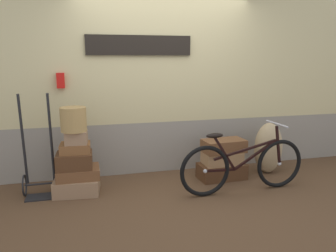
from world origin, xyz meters
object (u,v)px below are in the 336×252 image
(luggage_trolley, at_px, (40,171))
(suitcase_4, at_px, (76,138))
(suitcase_1, at_px, (78,173))
(suitcase_2, at_px, (74,160))
(suitcase_6, at_px, (222,158))
(suitcase_3, at_px, (75,148))
(bicycle, at_px, (243,166))
(suitcase_5, at_px, (222,171))
(burlap_sack, at_px, (268,148))
(suitcase_0, at_px, (77,185))
(suitcase_7, at_px, (224,146))
(wicker_basket, at_px, (73,119))

(luggage_trolley, bearing_deg, suitcase_4, -6.62)
(suitcase_1, relative_size, suitcase_2, 1.21)
(suitcase_1, height_order, suitcase_6, suitcase_6)
(suitcase_3, height_order, bicycle, bicycle)
(suitcase_5, bearing_deg, luggage_trolley, 176.28)
(suitcase_6, bearing_deg, suitcase_5, -25.49)
(suitcase_5, xyz_separation_m, burlap_sack, (0.76, 0.07, 0.27))
(suitcase_0, xyz_separation_m, suitcase_7, (2.00, 0.02, 0.38))
(suitcase_6, height_order, suitcase_7, suitcase_7)
(suitcase_2, height_order, bicycle, bicycle)
(suitcase_2, xyz_separation_m, suitcase_3, (0.02, 0.02, 0.16))
(wicker_basket, bearing_deg, bicycle, -13.38)
(suitcase_0, height_order, suitcase_5, suitcase_5)
(suitcase_0, distance_m, burlap_sack, 2.76)
(suitcase_3, bearing_deg, bicycle, -11.08)
(suitcase_0, relative_size, suitcase_7, 0.95)
(suitcase_7, bearing_deg, luggage_trolley, 175.56)
(suitcase_0, distance_m, suitcase_1, 0.17)
(suitcase_0, relative_size, bicycle, 0.32)
(suitcase_3, relative_size, burlap_sack, 0.48)
(suitcase_6, relative_size, burlap_sack, 0.70)
(bicycle, bearing_deg, suitcase_2, 166.63)
(suitcase_4, bearing_deg, luggage_trolley, 178.11)
(suitcase_2, distance_m, suitcase_4, 0.30)
(luggage_trolley, bearing_deg, suitcase_1, -6.12)
(suitcase_1, height_order, suitcase_4, suitcase_4)
(suitcase_1, relative_size, suitcase_5, 0.80)
(suitcase_1, distance_m, suitcase_5, 1.97)
(suitcase_3, distance_m, suitcase_6, 2.00)
(suitcase_2, bearing_deg, suitcase_6, 2.65)
(luggage_trolley, bearing_deg, suitcase_5, -0.73)
(suitcase_3, distance_m, wicker_basket, 0.37)
(suitcase_3, distance_m, bicycle, 2.12)
(suitcase_2, bearing_deg, suitcase_4, -13.32)
(suitcase_4, bearing_deg, suitcase_1, 121.91)
(suitcase_1, height_order, bicycle, bicycle)
(luggage_trolley, xyz_separation_m, burlap_sack, (3.18, 0.04, 0.07))
(suitcase_3, bearing_deg, suitcase_0, -93.31)
(bicycle, bearing_deg, suitcase_5, 97.66)
(suitcase_7, xyz_separation_m, burlap_sack, (0.74, 0.07, -0.10))
(suitcase_7, bearing_deg, wicker_basket, 176.73)
(suitcase_7, bearing_deg, burlap_sack, 1.42)
(suitcase_6, bearing_deg, suitcase_2, 179.95)
(suitcase_3, xyz_separation_m, wicker_basket, (-0.00, -0.02, 0.37))
(suitcase_1, xyz_separation_m, suitcase_5, (1.96, 0.02, -0.16))
(suitcase_6, xyz_separation_m, luggage_trolley, (-2.42, 0.03, 0.00))
(suitcase_0, distance_m, suitcase_2, 0.33)
(suitcase_4, bearing_deg, suitcase_3, 128.45)
(suitcase_5, bearing_deg, bicycle, -85.33)
(suitcase_2, relative_size, suitcase_3, 1.20)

